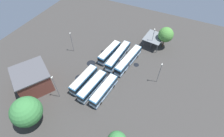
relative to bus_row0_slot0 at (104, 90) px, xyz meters
name	(u,v)px	position (x,y,z in m)	size (l,w,h in m)	color
ground_plane	(107,73)	(7.47, 2.97, -1.81)	(93.25, 93.25, 0.00)	#383533
bus_row0_slot0	(104,90)	(0.00, 0.00, 0.00)	(11.39, 3.65, 3.43)	teal
bus_row0_slot1	(93,86)	(-0.15, 3.79, 0.00)	(11.45, 3.77, 3.43)	teal
bus_row0_slot2	(84,80)	(0.75, 7.41, 0.00)	(11.02, 3.55, 3.43)	teal
bus_row1_slot0	(128,60)	(14.65, -1.62, 0.00)	(14.41, 4.37, 3.43)	teal
bus_row1_slot1	(118,56)	(15.03, 2.38, 0.00)	(14.33, 3.28, 3.43)	teal
bus_row1_slot2	(110,52)	(15.24, 5.90, 0.00)	(11.25, 3.74, 3.43)	teal
depot_building	(33,79)	(-6.79, 20.16, 1.59)	(13.20, 13.31, 6.78)	brown
maintenance_shelter	(154,37)	(28.23, -6.24, 1.86)	(8.24, 7.19, 3.88)	slate
lamp_post_far_corner	(56,87)	(-6.61, 11.31, 3.14)	(0.56, 0.28, 9.06)	slate
lamp_post_mid_lot	(153,38)	(25.85, -6.18, 2.98)	(0.56, 0.28, 8.76)	slate
lamp_post_by_building	(159,72)	(11.39, -12.74, 2.63)	(0.56, 0.28, 8.06)	slate
lamp_post_near_entrance	(72,41)	(11.84, 19.22, 2.67)	(0.56, 0.28, 8.15)	slate
tree_north_edge	(27,112)	(-15.83, 12.41, 3.79)	(7.42, 7.42, 9.32)	brown
tree_south_edge	(166,35)	(28.98, -10.02, 3.77)	(5.43, 5.43, 8.31)	brown
puddle_centre_drain	(110,75)	(7.39, 1.70, -1.81)	(2.44, 2.44, 0.01)	black
puddle_between_rows	(103,52)	(16.27, 9.00, -1.81)	(1.89, 1.89, 0.01)	black
puddle_near_shelter	(91,63)	(9.12, 10.07, -1.81)	(3.04, 3.04, 0.01)	black
puddle_back_corner	(136,65)	(15.41, -4.39, -1.81)	(1.89, 1.89, 0.01)	black
puddle_front_lane	(80,78)	(1.81, 10.03, -1.81)	(2.88, 2.88, 0.01)	black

